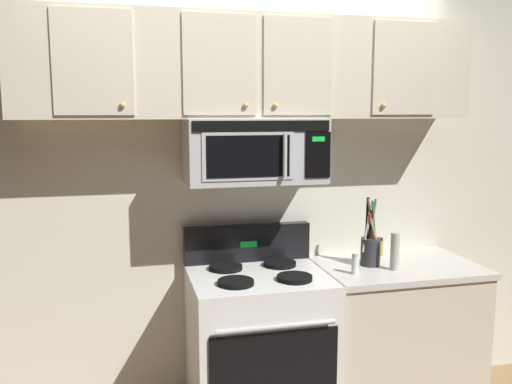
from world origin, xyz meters
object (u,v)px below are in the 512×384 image
object	(u,v)px
stove_range	(259,348)
spice_jar	(379,247)
pepper_mill	(395,251)
over_range_microwave	(254,151)
utensil_crock_charcoal	(370,247)
salt_shaker	(355,264)

from	to	relation	value
stove_range	spice_jar	size ratio (longest dim) A/B	10.12
stove_range	pepper_mill	size ratio (longest dim) A/B	5.21
over_range_microwave	pepper_mill	bearing A→B (deg)	-15.86
stove_range	over_range_microwave	size ratio (longest dim) A/B	1.47
stove_range	pepper_mill	xyz separation A→B (m)	(0.77, -0.10, 0.54)
stove_range	over_range_microwave	xyz separation A→B (m)	(-0.00, 0.12, 1.11)
over_range_microwave	spice_jar	size ratio (longest dim) A/B	6.87
utensil_crock_charcoal	spice_jar	distance (m)	0.25
over_range_microwave	salt_shaker	distance (m)	0.84
over_range_microwave	utensil_crock_charcoal	size ratio (longest dim) A/B	1.91
stove_range	salt_shaker	distance (m)	0.72
over_range_microwave	spice_jar	distance (m)	1.04
stove_range	utensil_crock_charcoal	xyz separation A→B (m)	(0.67, 0.02, 0.54)
over_range_microwave	spice_jar	xyz separation A→B (m)	(0.83, 0.09, -0.62)
salt_shaker	spice_jar	size ratio (longest dim) A/B	1.04
pepper_mill	utensil_crock_charcoal	bearing A→B (deg)	127.40
spice_jar	stove_range	bearing A→B (deg)	-165.78
utensil_crock_charcoal	salt_shaker	distance (m)	0.21
utensil_crock_charcoal	spice_jar	world-z (taller)	utensil_crock_charcoal
utensil_crock_charcoal	salt_shaker	world-z (taller)	utensil_crock_charcoal
stove_range	over_range_microwave	bearing A→B (deg)	90.14
salt_shaker	spice_jar	distance (m)	0.45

